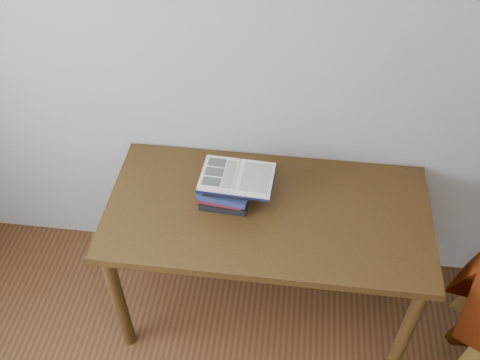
# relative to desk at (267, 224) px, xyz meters

# --- Properties ---
(desk) EXTENTS (1.43, 0.71, 0.76)m
(desk) POSITION_rel_desk_xyz_m (0.00, 0.00, 0.00)
(desk) COLOR #472B11
(desk) RESTS_ON ground
(book_stack) EXTENTS (0.24, 0.19, 0.13)m
(book_stack) POSITION_rel_desk_xyz_m (-0.19, 0.03, 0.16)
(book_stack) COLOR black
(book_stack) RESTS_ON desk
(open_book) EXTENTS (0.33, 0.24, 0.03)m
(open_book) POSITION_rel_desk_xyz_m (-0.14, 0.05, 0.24)
(open_book) COLOR black
(open_book) RESTS_ON book_stack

